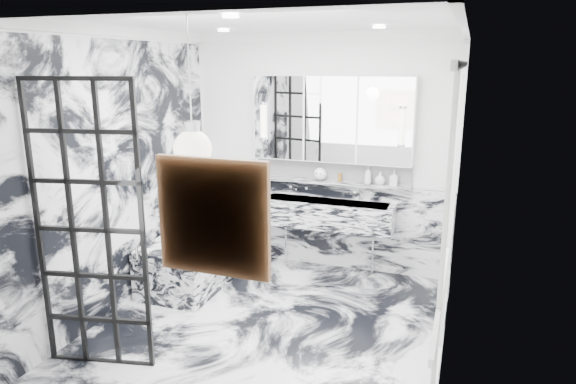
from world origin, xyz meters
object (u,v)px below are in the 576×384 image
at_px(crittall_door, 90,230).
at_px(bathtub, 201,255).
at_px(trough_sink, 326,213).
at_px(mirror_cabinet, 332,119).

relative_size(crittall_door, bathtub, 1.42).
distance_m(crittall_door, bathtub, 2.06).
height_order(crittall_door, trough_sink, crittall_door).
relative_size(mirror_cabinet, bathtub, 1.15).
bearing_deg(crittall_door, trough_sink, 51.39).
xyz_separation_m(mirror_cabinet, bathtub, (-1.32, -0.83, -1.54)).
bearing_deg(trough_sink, mirror_cabinet, 90.00).
bearing_deg(mirror_cabinet, crittall_door, -115.14).
xyz_separation_m(crittall_door, mirror_cabinet, (1.26, 2.68, 0.65)).
relative_size(crittall_door, mirror_cabinet, 1.24).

